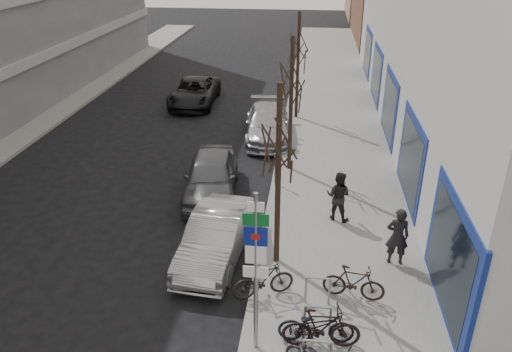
% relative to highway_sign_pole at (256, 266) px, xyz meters
% --- Properties ---
extents(ground, '(120.00, 120.00, 0.00)m').
position_rel_highway_sign_pole_xyz_m(ground, '(-2.40, 0.01, -2.46)').
color(ground, black).
rests_on(ground, ground).
extents(sidewalk_east, '(5.00, 70.00, 0.15)m').
position_rel_highway_sign_pole_xyz_m(sidewalk_east, '(2.10, 10.01, -2.38)').
color(sidewalk_east, slate).
rests_on(sidewalk_east, ground).
extents(highway_sign_pole, '(0.55, 0.10, 4.20)m').
position_rel_highway_sign_pole_xyz_m(highway_sign_pole, '(0.00, 0.00, 0.00)').
color(highway_sign_pole, gray).
rests_on(highway_sign_pole, ground).
extents(bike_rack, '(0.66, 2.26, 0.83)m').
position_rel_highway_sign_pole_xyz_m(bike_rack, '(1.40, 0.61, -1.80)').
color(bike_rack, gray).
rests_on(bike_rack, sidewalk_east).
extents(tree_near, '(1.80, 1.80, 5.50)m').
position_rel_highway_sign_pole_xyz_m(tree_near, '(0.20, 3.51, 1.65)').
color(tree_near, black).
rests_on(tree_near, ground).
extents(tree_mid, '(1.80, 1.80, 5.50)m').
position_rel_highway_sign_pole_xyz_m(tree_mid, '(0.20, 10.01, 1.65)').
color(tree_mid, black).
rests_on(tree_mid, ground).
extents(tree_far, '(1.80, 1.80, 5.50)m').
position_rel_highway_sign_pole_xyz_m(tree_far, '(0.20, 16.51, 1.65)').
color(tree_far, black).
rests_on(tree_far, ground).
extents(meter_front, '(0.10, 0.08, 1.27)m').
position_rel_highway_sign_pole_xyz_m(meter_front, '(-0.25, 3.01, -1.54)').
color(meter_front, gray).
rests_on(meter_front, sidewalk_east).
extents(meter_mid, '(0.10, 0.08, 1.27)m').
position_rel_highway_sign_pole_xyz_m(meter_mid, '(-0.25, 8.51, -1.54)').
color(meter_mid, gray).
rests_on(meter_mid, sidewalk_east).
extents(meter_back, '(0.10, 0.08, 1.27)m').
position_rel_highway_sign_pole_xyz_m(meter_back, '(-0.25, 14.01, -1.54)').
color(meter_back, gray).
rests_on(meter_back, sidewalk_east).
extents(bike_near_right, '(1.87, 0.69, 1.11)m').
position_rel_highway_sign_pole_xyz_m(bike_near_right, '(1.49, 0.19, -1.75)').
color(bike_near_right, black).
rests_on(bike_near_right, sidewalk_east).
extents(bike_mid_curb, '(1.81, 0.64, 1.09)m').
position_rel_highway_sign_pole_xyz_m(bike_mid_curb, '(1.38, 0.36, -1.76)').
color(bike_mid_curb, black).
rests_on(bike_mid_curb, sidewalk_east).
extents(bike_mid_inner, '(1.77, 1.17, 1.04)m').
position_rel_highway_sign_pole_xyz_m(bike_mid_inner, '(-0.02, 1.83, -1.79)').
color(bike_mid_inner, black).
rests_on(bike_mid_inner, sidewalk_east).
extents(bike_far_inner, '(1.69, 0.72, 0.99)m').
position_rel_highway_sign_pole_xyz_m(bike_far_inner, '(2.33, 2.04, -1.81)').
color(bike_far_inner, black).
rests_on(bike_far_inner, sidewalk_east).
extents(parked_car_front, '(1.89, 4.46, 1.43)m').
position_rel_highway_sign_pole_xyz_m(parked_car_front, '(-1.62, 3.66, -1.74)').
color(parked_car_front, '#A1A1A6').
rests_on(parked_car_front, ground).
extents(parked_car_mid, '(2.31, 4.77, 1.57)m').
position_rel_highway_sign_pole_xyz_m(parked_car_mid, '(-2.56, 7.62, -1.67)').
color(parked_car_mid, '#545459').
rests_on(parked_car_mid, ground).
extents(parked_car_back, '(2.52, 5.19, 1.46)m').
position_rel_highway_sign_pole_xyz_m(parked_car_back, '(-1.04, 13.64, -1.73)').
color(parked_car_back, '#AEADB3').
rests_on(parked_car_back, ground).
extents(lane_car, '(2.52, 5.23, 1.44)m').
position_rel_highway_sign_pole_xyz_m(lane_car, '(-5.71, 18.51, -1.74)').
color(lane_car, black).
rests_on(lane_car, ground).
extents(pedestrian_near, '(0.66, 0.44, 1.79)m').
position_rel_highway_sign_pole_xyz_m(pedestrian_near, '(3.64, 3.79, -1.41)').
color(pedestrian_near, black).
rests_on(pedestrian_near, sidewalk_east).
extents(pedestrian_far, '(0.74, 0.61, 1.74)m').
position_rel_highway_sign_pole_xyz_m(pedestrian_far, '(2.03, 6.13, -1.44)').
color(pedestrian_far, black).
rests_on(pedestrian_far, sidewalk_east).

